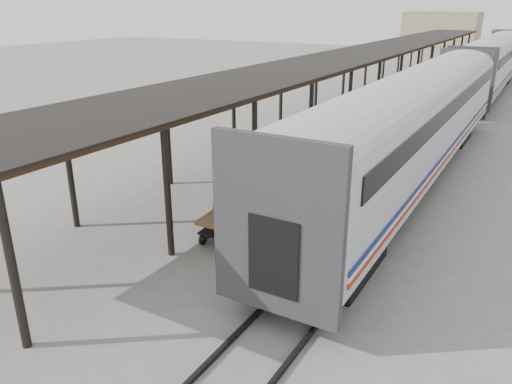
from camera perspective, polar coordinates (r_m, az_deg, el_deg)
The scene contains 10 objects.
ground at distance 16.14m, azimuth -1.37°, elevation -5.39°, with size 160.00×160.00×0.00m, color slate.
train at distance 46.57m, azimuth 25.24°, elevation 13.33°, with size 3.45×76.01×4.01m.
canopy at distance 38.11m, azimuth 13.71°, elevation 15.44°, with size 4.90×64.30×4.15m.
rails at distance 47.09m, azimuth 24.79°, elevation 10.19°, with size 1.54×150.00×0.12m.
building_left at distance 96.07m, azimuth 20.43°, elevation 16.97°, with size 12.00×8.00×6.00m, color tan.
baggage_cart at distance 16.10m, azimuth -2.84°, elevation -2.94°, with size 1.41×2.48×0.86m.
suitcase_stack at distance 16.26m, azimuth -2.49°, elevation -1.11°, with size 1.24×1.15×0.58m.
luggage_tug at distance 29.63m, azimuth 8.34°, elevation 7.91°, with size 1.13×1.72×1.46m.
porter at distance 15.03m, azimuth -3.45°, elevation 0.08°, with size 0.69×0.46×1.90m, color navy.
pedestrian at distance 28.35m, azimuth 8.86°, elevation 7.54°, with size 0.92×0.38×1.56m, color black.
Camera 1 is at (7.60, -12.35, 7.07)m, focal length 35.00 mm.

